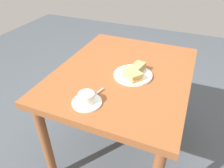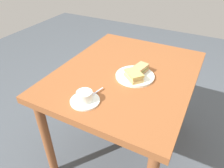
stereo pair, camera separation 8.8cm
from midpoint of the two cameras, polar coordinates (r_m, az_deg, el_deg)
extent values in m
plane|color=#495058|center=(1.90, 1.10, -16.52)|extent=(6.00, 6.00, 0.00)
cube|color=brown|center=(1.40, 1.43, 2.87)|extent=(1.07, 0.86, 0.04)
cylinder|color=brown|center=(2.08, -3.31, 2.22)|extent=(0.06, 0.06, 0.72)
cylinder|color=brown|center=(1.51, -19.18, -15.75)|extent=(0.06, 0.06, 0.72)
cylinder|color=brown|center=(1.93, 16.47, -2.29)|extent=(0.06, 0.06, 0.72)
cylinder|color=white|center=(1.33, 3.89, 2.46)|extent=(0.25, 0.25, 0.01)
cube|color=tan|center=(1.34, 4.94, 3.64)|extent=(0.14, 0.09, 0.02)
cube|color=#6B983F|center=(1.34, 4.97, 4.18)|extent=(0.13, 0.08, 0.01)
cube|color=tan|center=(1.33, 5.00, 4.73)|extent=(0.14, 0.09, 0.02)
cube|color=tan|center=(1.28, 3.65, 1.97)|extent=(0.13, 0.14, 0.02)
cube|color=#D6BD80|center=(1.27, 3.67, 2.57)|extent=(0.12, 0.13, 0.01)
cube|color=tan|center=(1.27, 3.70, 3.18)|extent=(0.13, 0.14, 0.02)
cylinder|color=white|center=(1.12, -9.14, -5.04)|extent=(0.16, 0.16, 0.01)
cylinder|color=white|center=(1.10, -9.29, -3.75)|extent=(0.09, 0.09, 0.05)
cylinder|color=#A57E3F|center=(1.09, -9.40, -2.79)|extent=(0.08, 0.08, 0.01)
torus|color=white|center=(1.14, -8.94, -2.24)|extent=(0.04, 0.02, 0.04)
cube|color=silver|center=(1.18, -5.74, -2.10)|extent=(0.08, 0.02, 0.00)
ellipsoid|color=silver|center=(1.15, -7.22, -3.20)|extent=(0.03, 0.02, 0.01)
camera|label=1|loc=(0.04, -92.09, -1.45)|focal=33.33mm
camera|label=2|loc=(0.04, 87.91, 1.45)|focal=33.33mm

